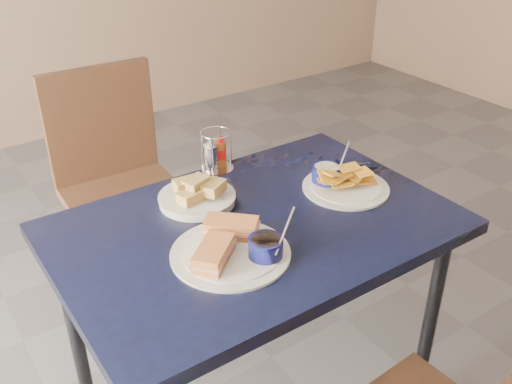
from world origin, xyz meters
TOP-DOWN VIEW (x-y plane):
  - ground at (0.00, 0.00)m, footprint 6.00×6.00m
  - dining_table at (-0.17, -0.14)m, footprint 1.11×0.75m
  - chair_far at (-0.24, 0.77)m, footprint 0.46×0.44m
  - sandwich_plate at (-0.30, -0.23)m, footprint 0.32×0.31m
  - plantain_plate at (0.16, -0.12)m, footprint 0.27×0.27m
  - bread_basket at (-0.25, 0.05)m, footprint 0.23×0.23m
  - condiment_caddy at (-0.09, 0.20)m, footprint 0.11×0.11m

SIDE VIEW (x-z plane):
  - ground at x=0.00m, z-range 0.00..0.00m
  - chair_far at x=-0.24m, z-range 0.07..1.02m
  - dining_table at x=-0.17m, z-range 0.30..1.05m
  - plantain_plate at x=0.16m, z-range 0.71..0.83m
  - sandwich_plate at x=-0.30m, z-range 0.71..0.83m
  - bread_basket at x=-0.25m, z-range 0.74..0.82m
  - condiment_caddy at x=-0.09m, z-range 0.74..0.87m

